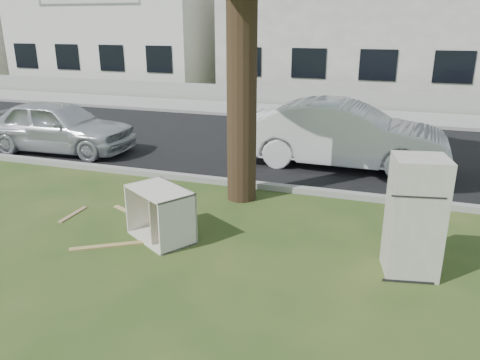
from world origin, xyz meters
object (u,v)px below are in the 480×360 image
(fridge, at_px, (415,217))
(cabinet, at_px, (161,214))
(car_left, at_px, (59,126))
(car_center, at_px, (344,134))

(fridge, distance_m, cabinet, 3.65)
(cabinet, distance_m, car_left, 6.22)
(fridge, bearing_deg, car_center, 96.33)
(fridge, height_order, car_left, fridge)
(car_center, relative_size, car_left, 1.17)
(cabinet, height_order, car_center, car_center)
(cabinet, bearing_deg, fridge, 34.03)
(cabinet, distance_m, car_center, 5.29)
(fridge, distance_m, car_center, 4.90)
(cabinet, height_order, car_left, car_left)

